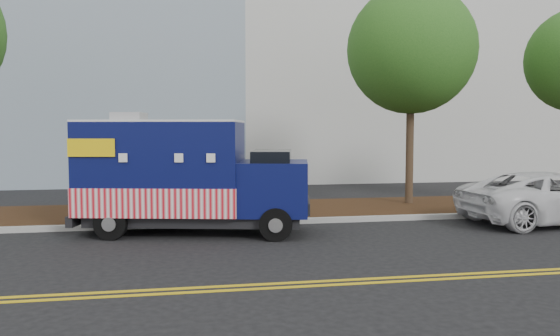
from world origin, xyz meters
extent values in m
plane|color=black|center=(0.00, 0.00, 0.00)|extent=(120.00, 120.00, 0.00)
cube|color=#9E9E99|center=(0.00, 1.40, 0.07)|extent=(120.00, 0.18, 0.15)
cube|color=#321B0D|center=(0.00, 3.50, 0.07)|extent=(120.00, 4.00, 0.15)
cube|color=gold|center=(0.00, -4.45, 0.01)|extent=(120.00, 0.10, 0.01)
cube|color=gold|center=(0.00, -4.70, 0.01)|extent=(120.00, 0.10, 0.01)
cylinder|color=#38281C|center=(6.63, 3.90, 2.13)|extent=(0.26, 0.26, 4.25)
sphere|color=#245A19|center=(6.63, 3.90, 5.33)|extent=(4.30, 4.30, 4.30)
cube|color=#473828|center=(-1.83, 1.55, 1.20)|extent=(0.06, 0.06, 2.40)
cube|color=black|center=(-0.64, 0.52, 0.40)|extent=(5.56, 2.90, 0.26)
cube|color=#0A0F46|center=(-1.48, 0.71, 1.70)|extent=(4.35, 2.98, 2.27)
cube|color=red|center=(-1.48, 0.71, 0.90)|extent=(4.40, 3.05, 0.71)
cube|color=white|center=(-1.48, 0.71, 2.86)|extent=(4.35, 2.98, 0.06)
cube|color=#B7B7BA|center=(-2.31, 0.89, 2.98)|extent=(0.90, 0.90, 0.21)
cube|color=#0A0F46|center=(1.29, 0.09, 1.18)|extent=(2.10, 2.35, 1.32)
cube|color=black|center=(1.25, 0.10, 1.82)|extent=(1.32, 2.01, 0.61)
cube|color=black|center=(2.14, -0.10, 0.74)|extent=(0.48, 1.86, 0.28)
cube|color=black|center=(-3.46, 1.15, 0.43)|extent=(0.63, 2.11, 0.26)
cube|color=#B7B7BA|center=(-3.43, 1.14, 1.75)|extent=(0.41, 1.67, 1.80)
cube|color=#B7B7BA|center=(-0.96, 1.74, 1.75)|extent=(1.67, 0.41, 1.04)
cube|color=yellow|center=(-3.11, -0.08, 2.22)|extent=(1.11, 0.26, 0.43)
cube|color=yellow|center=(-2.62, 2.11, 2.22)|extent=(1.11, 0.26, 0.43)
cylinder|color=black|center=(1.18, -0.87, 0.40)|extent=(0.83, 0.43, 0.79)
cylinder|color=black|center=(1.60, 1.01, 0.40)|extent=(0.83, 0.43, 0.79)
cylinder|color=black|center=(-2.70, -0.01, 0.40)|extent=(0.83, 0.43, 0.79)
cylinder|color=black|center=(-2.28, 1.87, 0.40)|extent=(0.83, 0.43, 0.79)
imported|color=silver|center=(9.31, 0.12, 0.73)|extent=(5.39, 2.71, 1.46)
camera|label=1|loc=(-1.03, -13.51, 2.64)|focal=35.00mm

